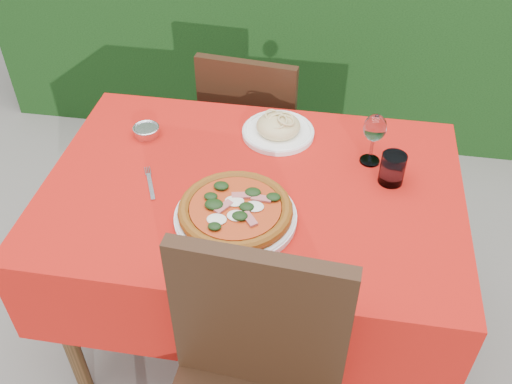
% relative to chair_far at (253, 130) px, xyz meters
% --- Properties ---
extents(ground, '(60.00, 60.00, 0.00)m').
position_rel_chair_far_xyz_m(ground, '(0.11, -0.64, -0.49)').
color(ground, slate).
rests_on(ground, ground).
extents(dining_table, '(1.26, 0.86, 0.75)m').
position_rel_chair_far_xyz_m(dining_table, '(0.11, -0.64, 0.10)').
color(dining_table, '#4A2E17').
rests_on(dining_table, ground).
extents(chair_far, '(0.43, 0.43, 0.86)m').
position_rel_chair_far_xyz_m(chair_far, '(0.00, 0.00, 0.00)').
color(chair_far, black).
rests_on(chair_far, ground).
extents(pizza_plate, '(0.38, 0.38, 0.06)m').
position_rel_chair_far_xyz_m(pizza_plate, '(0.08, -0.80, 0.29)').
color(pizza_plate, white).
rests_on(pizza_plate, dining_table).
extents(pasta_plate, '(0.24, 0.24, 0.07)m').
position_rel_chair_far_xyz_m(pasta_plate, '(0.15, -0.37, 0.28)').
color(pasta_plate, white).
rests_on(pasta_plate, dining_table).
extents(water_glass, '(0.08, 0.08, 0.10)m').
position_rel_chair_far_xyz_m(water_glass, '(0.52, -0.56, 0.30)').
color(water_glass, silver).
rests_on(water_glass, dining_table).
extents(wine_glass, '(0.07, 0.07, 0.17)m').
position_rel_chair_far_xyz_m(wine_glass, '(0.45, -0.47, 0.38)').
color(wine_glass, silver).
rests_on(wine_glass, dining_table).
extents(fork, '(0.09, 0.16, 0.00)m').
position_rel_chair_far_xyz_m(fork, '(-0.19, -0.70, 0.26)').
color(fork, '#B2B2B9').
rests_on(fork, dining_table).
extents(steel_ramekin, '(0.08, 0.08, 0.03)m').
position_rel_chair_far_xyz_m(steel_ramekin, '(-0.29, -0.45, 0.27)').
color(steel_ramekin, silver).
rests_on(steel_ramekin, dining_table).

